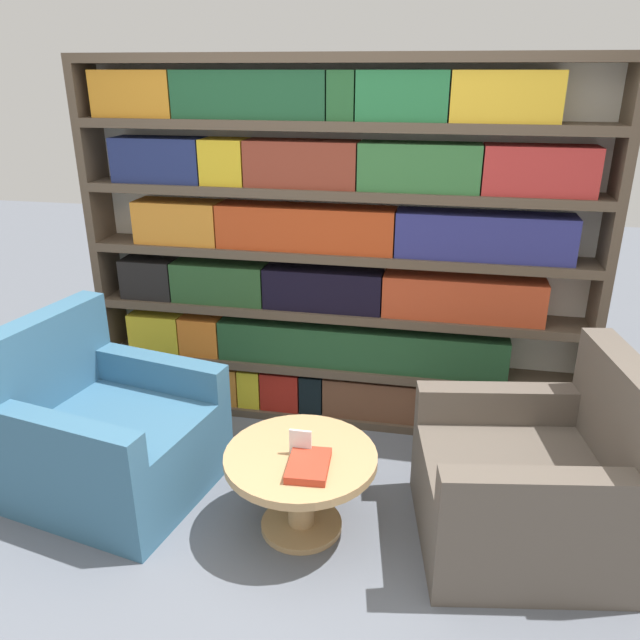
{
  "coord_description": "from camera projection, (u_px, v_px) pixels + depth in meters",
  "views": [
    {
      "loc": [
        0.57,
        -2.03,
        2.01
      ],
      "look_at": [
        0.02,
        0.72,
        0.88
      ],
      "focal_mm": 35.0,
      "sensor_mm": 36.0,
      "label": 1
    }
  ],
  "objects": [
    {
      "name": "armchair_right",
      "position": [
        534.0,
        485.0,
        2.75
      ],
      "size": [
        1.01,
        0.94,
        0.89
      ],
      "rotation": [
        0.0,
        0.0,
        -1.41
      ],
      "color": "brown",
      "rests_on": "ground_plane"
    },
    {
      "name": "ground_plane",
      "position": [
        282.0,
        567.0,
        2.7
      ],
      "size": [
        14.0,
        14.0,
        0.0
      ],
      "primitive_type": "plane",
      "color": "slate"
    },
    {
      "name": "armchair_left",
      "position": [
        106.0,
        436.0,
        3.12
      ],
      "size": [
        1.03,
        0.96,
        0.89
      ],
      "rotation": [
        0.0,
        0.0,
        1.38
      ],
      "color": "#386684",
      "rests_on": "ground_plane"
    },
    {
      "name": "coffee_table",
      "position": [
        301.0,
        475.0,
        2.83
      ],
      "size": [
        0.69,
        0.69,
        0.41
      ],
      "color": "tan",
      "rests_on": "ground_plane"
    },
    {
      "name": "table_sign",
      "position": [
        300.0,
        444.0,
        2.77
      ],
      "size": [
        0.1,
        0.06,
        0.12
      ],
      "color": "black",
      "rests_on": "coffee_table"
    },
    {
      "name": "stray_book",
      "position": [
        309.0,
        465.0,
        2.68
      ],
      "size": [
        0.19,
        0.25,
        0.04
      ],
      "color": "#B73823",
      "rests_on": "coffee_table"
    },
    {
      "name": "bookshelf",
      "position": [
        333.0,
        255.0,
        3.53
      ],
      "size": [
        2.88,
        0.3,
        2.08
      ],
      "color": "silver",
      "rests_on": "ground_plane"
    }
  ]
}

